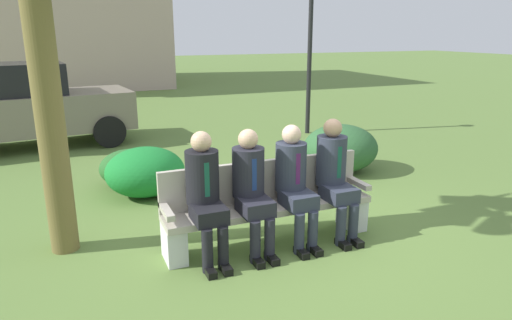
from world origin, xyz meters
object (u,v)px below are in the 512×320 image
at_px(park_bench, 268,204).
at_px(street_lamp, 310,43).
at_px(seated_man_centerright, 294,179).
at_px(seated_man_centerleft, 251,185).
at_px(shrub_far_lawn, 145,172).
at_px(shrub_near_bench, 130,168).
at_px(shrub_mid_lawn, 340,148).
at_px(parked_car_near, 27,106).
at_px(seated_man_rightmost, 335,172).
at_px(seated_man_leftmost, 205,190).

relative_size(park_bench, street_lamp, 0.72).
bearing_deg(street_lamp, park_bench, -123.42).
bearing_deg(seated_man_centerright, seated_man_centerleft, -179.94).
xyz_separation_m(seated_man_centerright, street_lamp, (2.89, 4.90, 1.29)).
xyz_separation_m(seated_man_centerleft, shrub_far_lawn, (-0.76, 2.14, -0.38)).
height_order(seated_man_centerleft, shrub_far_lawn, seated_man_centerleft).
relative_size(shrub_near_bench, shrub_mid_lawn, 0.71).
relative_size(park_bench, parked_car_near, 0.58).
height_order(seated_man_centerright, seated_man_rightmost, seated_man_rightmost).
bearing_deg(shrub_mid_lawn, seated_man_centerright, -133.19).
distance_m(seated_man_centerright, street_lamp, 5.83).
xyz_separation_m(parked_car_near, street_lamp, (5.81, -0.97, 1.18)).
height_order(seated_man_rightmost, shrub_near_bench, seated_man_rightmost).
height_order(park_bench, shrub_near_bench, park_bench).
bearing_deg(seated_man_leftmost, shrub_mid_lawn, 35.10).
relative_size(seated_man_centerright, parked_car_near, 0.32).
height_order(shrub_near_bench, shrub_far_lawn, shrub_far_lawn).
distance_m(seated_man_leftmost, shrub_far_lawn, 2.19).
height_order(seated_man_rightmost, parked_car_near, parked_car_near).
relative_size(seated_man_centerright, street_lamp, 0.40).
distance_m(park_bench, street_lamp, 5.93).
distance_m(seated_man_centerright, seated_man_rightmost, 0.51).
distance_m(seated_man_rightmost, street_lamp, 5.59).
bearing_deg(shrub_far_lawn, seated_man_rightmost, -50.40).
bearing_deg(seated_man_centerright, park_bench, 153.15).
distance_m(seated_man_leftmost, parked_car_near, 6.18).
distance_m(seated_man_leftmost, shrub_mid_lawn, 3.62).
distance_m(shrub_far_lawn, parked_car_near, 4.11).
distance_m(shrub_mid_lawn, parked_car_near, 6.19).
relative_size(seated_man_centerleft, street_lamp, 0.40).
relative_size(parked_car_near, street_lamp, 1.24).
xyz_separation_m(shrub_far_lawn, parked_car_near, (-1.66, 3.73, 0.49)).
relative_size(shrub_mid_lawn, shrub_far_lawn, 1.13).
relative_size(seated_man_centerleft, seated_man_centerright, 1.00).
xyz_separation_m(seated_man_leftmost, seated_man_centerleft, (0.50, -0.00, -0.01)).
distance_m(park_bench, parked_car_near, 6.34).
height_order(seated_man_centerleft, shrub_near_bench, seated_man_centerleft).
xyz_separation_m(shrub_near_bench, parked_car_near, (-1.51, 3.19, 0.56)).
height_order(shrub_mid_lawn, shrub_far_lawn, shrub_mid_lawn).
relative_size(seated_man_leftmost, shrub_near_bench, 1.49).
bearing_deg(shrub_near_bench, seated_man_centerleft, -71.33).
bearing_deg(shrub_far_lawn, street_lamp, 33.57).
relative_size(seated_man_centerright, shrub_far_lawn, 1.17).
relative_size(seated_man_centerleft, seated_man_rightmost, 0.97).
xyz_separation_m(seated_man_centerright, parked_car_near, (-2.92, 5.87, 0.10)).
relative_size(seated_man_leftmost, shrub_mid_lawn, 1.05).
bearing_deg(shrub_far_lawn, seated_man_leftmost, -83.19).
relative_size(shrub_mid_lawn, parked_car_near, 0.31).
bearing_deg(shrub_mid_lawn, street_lamp, 71.48).
distance_m(seated_man_centerright, shrub_near_bench, 3.06).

